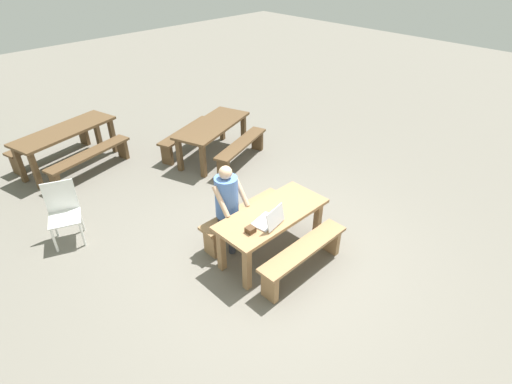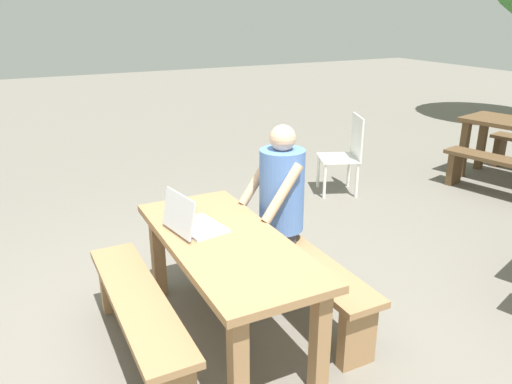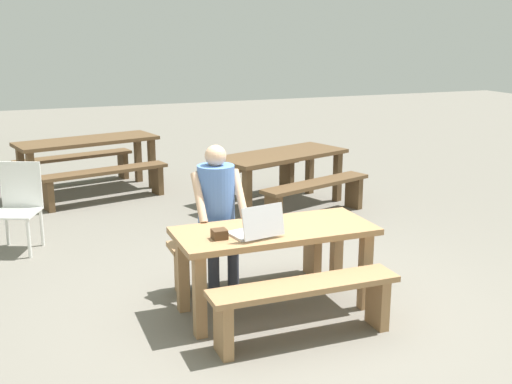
# 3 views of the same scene
# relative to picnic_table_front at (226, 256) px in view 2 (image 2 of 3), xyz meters

# --- Properties ---
(ground_plane) EXTENTS (30.00, 30.00, 0.00)m
(ground_plane) POSITION_rel_picnic_table_front_xyz_m (0.00, 0.00, -0.59)
(ground_plane) COLOR slate
(picnic_table_front) EXTENTS (1.64, 0.71, 0.72)m
(picnic_table_front) POSITION_rel_picnic_table_front_xyz_m (0.00, 0.00, 0.00)
(picnic_table_front) COLOR #9E754C
(picnic_table_front) RESTS_ON ground
(bench_near) EXTENTS (1.48, 0.30, 0.46)m
(bench_near) POSITION_rel_picnic_table_front_xyz_m (0.00, -0.58, -0.26)
(bench_near) COLOR #9E754C
(bench_near) RESTS_ON ground
(bench_far) EXTENTS (1.48, 0.30, 0.46)m
(bench_far) POSITION_rel_picnic_table_front_xyz_m (0.00, 0.58, -0.26)
(bench_far) COLOR #9E754C
(bench_far) RESTS_ON ground
(laptop) EXTENTS (0.41, 0.37, 0.27)m
(laptop) POSITION_rel_picnic_table_front_xyz_m (-0.21, -0.15, 0.19)
(laptop) COLOR silver
(laptop) RESTS_ON picnic_table_front
(small_pouch) EXTENTS (0.11, 0.11, 0.08)m
(small_pouch) POSITION_rel_picnic_table_front_xyz_m (-0.50, -0.10, 0.16)
(small_pouch) COLOR #4C331E
(small_pouch) RESTS_ON picnic_table_front
(person_seated) EXTENTS (0.44, 0.42, 1.33)m
(person_seated) POSITION_rel_picnic_table_front_xyz_m (-0.31, 0.55, 0.19)
(person_seated) COLOR #333847
(person_seated) RESTS_ON ground
(plastic_chair) EXTENTS (0.57, 0.57, 0.93)m
(plastic_chair) POSITION_rel_picnic_table_front_xyz_m (-1.94, 2.39, -0.11)
(plastic_chair) COLOR white
(plastic_chair) RESTS_ON ground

